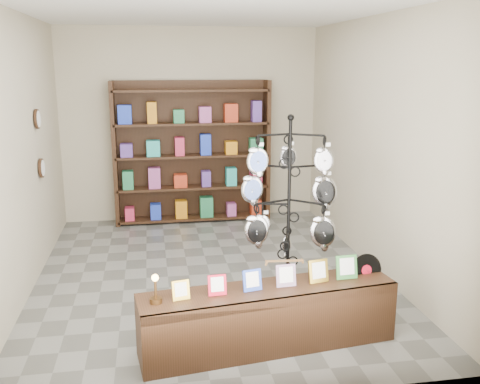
{
  "coord_description": "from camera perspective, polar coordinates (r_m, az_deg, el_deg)",
  "views": [
    {
      "loc": [
        -0.64,
        -5.95,
        2.45
      ],
      "look_at": [
        0.2,
        -1.0,
        1.24
      ],
      "focal_mm": 40.0,
      "sensor_mm": 36.0,
      "label": 1
    }
  ],
  "objects": [
    {
      "name": "back_shelving",
      "position": [
        8.39,
        -5.1,
        3.77
      ],
      "size": [
        2.42,
        0.36,
        2.2
      ],
      "color": "black",
      "rests_on": "ground"
    },
    {
      "name": "display_tree",
      "position": [
        5.25,
        5.24,
        -0.86
      ],
      "size": [
        1.02,
        0.97,
        1.98
      ],
      "rotation": [
        0.0,
        0.0,
        -0.19
      ],
      "color": "black",
      "rests_on": "ground"
    },
    {
      "name": "front_shelf",
      "position": [
        4.82,
        3.08,
        -13.2
      ],
      "size": [
        2.31,
        0.75,
        0.8
      ],
      "rotation": [
        0.0,
        0.0,
        0.13
      ],
      "color": "black",
      "rests_on": "ground"
    },
    {
      "name": "wall_clocks",
      "position": [
        6.94,
        -20.61,
        4.84
      ],
      "size": [
        0.03,
        0.24,
        0.84
      ],
      "color": "black",
      "rests_on": "ground"
    },
    {
      "name": "room_envelope",
      "position": [
        6.02,
        -3.46,
        7.82
      ],
      "size": [
        5.0,
        5.0,
        5.0
      ],
      "color": "#B9AF95",
      "rests_on": "ground"
    },
    {
      "name": "ground",
      "position": [
        6.47,
        -3.23,
        -8.72
      ],
      "size": [
        5.0,
        5.0,
        0.0
      ],
      "primitive_type": "plane",
      "color": "slate",
      "rests_on": "ground"
    }
  ]
}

